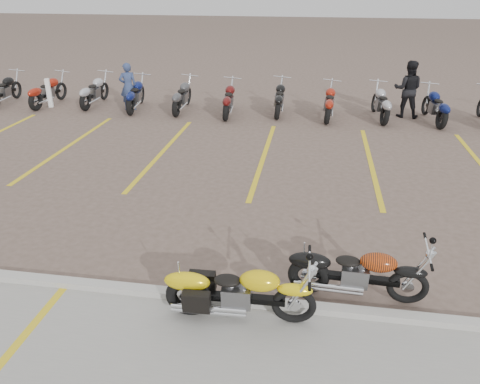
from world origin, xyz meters
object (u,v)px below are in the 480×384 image
object	(u,v)px
person_a	(128,87)
yellow_cruiser	(237,293)
flame_cruiser	(354,274)
person_b	(408,89)
bollard	(49,93)

from	to	relation	value
person_a	yellow_cruiser	bearing A→B (deg)	94.82
flame_cruiser	person_a	world-z (taller)	person_a
flame_cruiser	person_a	bearing A→B (deg)	129.24
person_a	person_b	distance (m)	9.34
yellow_cruiser	flame_cruiser	world-z (taller)	yellow_cruiser
flame_cruiser	bollard	xyz separation A→B (m)	(-10.02, 9.41, 0.10)
person_a	bollard	world-z (taller)	person_a
yellow_cruiser	bollard	bearing A→B (deg)	128.02
yellow_cruiser	bollard	world-z (taller)	bollard
yellow_cruiser	flame_cruiser	xyz separation A→B (m)	(1.58, 0.72, -0.01)
person_b	flame_cruiser	bearing A→B (deg)	87.16
person_b	bollard	size ratio (longest dim) A/B	1.83
flame_cruiser	person_a	size ratio (longest dim) A/B	1.23
flame_cruiser	person_b	bearing A→B (deg)	80.09
person_a	person_b	bearing A→B (deg)	160.16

